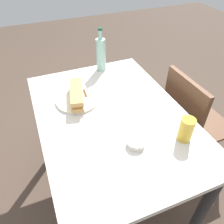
{
  "coord_description": "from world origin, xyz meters",
  "views": [
    {
      "loc": [
        0.87,
        -0.35,
        1.55
      ],
      "look_at": [
        0.0,
        0.0,
        0.76
      ],
      "focal_mm": 35.77,
      "sensor_mm": 36.0,
      "label": 1
    }
  ],
  "objects_px": {
    "chair_far": "(190,121)",
    "baguette_sandwich_near": "(77,95)",
    "water_bottle": "(101,54)",
    "dining_table": "(112,130)",
    "plate_near": "(77,100)",
    "knife_near": "(86,97)",
    "olive_bowl": "(136,143)",
    "beer_glass": "(186,129)"
  },
  "relations": [
    {
      "from": "water_bottle",
      "to": "beer_glass",
      "type": "distance_m",
      "value": 0.81
    },
    {
      "from": "water_bottle",
      "to": "knife_near",
      "type": "bearing_deg",
      "value": -34.07
    },
    {
      "from": "water_bottle",
      "to": "beer_glass",
      "type": "xyz_separation_m",
      "value": [
        0.79,
        0.15,
        -0.06
      ]
    },
    {
      "from": "dining_table",
      "to": "knife_near",
      "type": "height_order",
      "value": "knife_near"
    },
    {
      "from": "dining_table",
      "to": "water_bottle",
      "type": "relative_size",
      "value": 3.76
    },
    {
      "from": "baguette_sandwich_near",
      "to": "olive_bowl",
      "type": "relative_size",
      "value": 2.95
    },
    {
      "from": "chair_far",
      "to": "knife_near",
      "type": "distance_m",
      "value": 0.76
    },
    {
      "from": "baguette_sandwich_near",
      "to": "plate_near",
      "type": "bearing_deg",
      "value": 0.0
    },
    {
      "from": "chair_far",
      "to": "baguette_sandwich_near",
      "type": "relative_size",
      "value": 3.16
    },
    {
      "from": "plate_near",
      "to": "knife_near",
      "type": "height_order",
      "value": "knife_near"
    },
    {
      "from": "water_bottle",
      "to": "olive_bowl",
      "type": "bearing_deg",
      "value": -7.04
    },
    {
      "from": "chair_far",
      "to": "baguette_sandwich_near",
      "type": "distance_m",
      "value": 0.82
    },
    {
      "from": "dining_table",
      "to": "water_bottle",
      "type": "xyz_separation_m",
      "value": [
        -0.49,
        0.12,
        0.24
      ]
    },
    {
      "from": "baguette_sandwich_near",
      "to": "water_bottle",
      "type": "relative_size",
      "value": 0.89
    },
    {
      "from": "olive_bowl",
      "to": "chair_far",
      "type": "bearing_deg",
      "value": 113.39
    },
    {
      "from": "dining_table",
      "to": "plate_near",
      "type": "distance_m",
      "value": 0.27
    },
    {
      "from": "water_bottle",
      "to": "olive_bowl",
      "type": "xyz_separation_m",
      "value": [
        0.74,
        -0.09,
        -0.11
      ]
    },
    {
      "from": "knife_near",
      "to": "olive_bowl",
      "type": "bearing_deg",
      "value": 14.47
    },
    {
      "from": "plate_near",
      "to": "beer_glass",
      "type": "relative_size",
      "value": 2.02
    },
    {
      "from": "chair_far",
      "to": "baguette_sandwich_near",
      "type": "xyz_separation_m",
      "value": [
        -0.19,
        -0.74,
        0.3
      ]
    },
    {
      "from": "baguette_sandwich_near",
      "to": "dining_table",
      "type": "bearing_deg",
      "value": 37.12
    },
    {
      "from": "knife_near",
      "to": "water_bottle",
      "type": "height_order",
      "value": "water_bottle"
    },
    {
      "from": "chair_far",
      "to": "beer_glass",
      "type": "distance_m",
      "value": 0.55
    },
    {
      "from": "beer_glass",
      "to": "olive_bowl",
      "type": "bearing_deg",
      "value": -101.71
    },
    {
      "from": "plate_near",
      "to": "olive_bowl",
      "type": "xyz_separation_m",
      "value": [
        0.44,
        0.17,
        0.01
      ]
    },
    {
      "from": "knife_near",
      "to": "plate_near",
      "type": "bearing_deg",
      "value": -91.3
    },
    {
      "from": "plate_near",
      "to": "water_bottle",
      "type": "bearing_deg",
      "value": 139.08
    },
    {
      "from": "plate_near",
      "to": "water_bottle",
      "type": "distance_m",
      "value": 0.41
    },
    {
      "from": "plate_near",
      "to": "olive_bowl",
      "type": "relative_size",
      "value": 2.78
    },
    {
      "from": "beer_glass",
      "to": "dining_table",
      "type": "bearing_deg",
      "value": -138.59
    },
    {
      "from": "chair_far",
      "to": "beer_glass",
      "type": "height_order",
      "value": "beer_glass"
    },
    {
      "from": "baguette_sandwich_near",
      "to": "beer_glass",
      "type": "bearing_deg",
      "value": 39.79
    },
    {
      "from": "chair_far",
      "to": "olive_bowl",
      "type": "relative_size",
      "value": 9.34
    },
    {
      "from": "knife_near",
      "to": "baguette_sandwich_near",
      "type": "bearing_deg",
      "value": -91.3
    },
    {
      "from": "chair_far",
      "to": "knife_near",
      "type": "relative_size",
      "value": 4.71
    },
    {
      "from": "dining_table",
      "to": "plate_near",
      "type": "bearing_deg",
      "value": -142.88
    },
    {
      "from": "chair_far",
      "to": "plate_near",
      "type": "xyz_separation_m",
      "value": [
        -0.19,
        -0.74,
        0.26
      ]
    },
    {
      "from": "chair_far",
      "to": "olive_bowl",
      "type": "height_order",
      "value": "chair_far"
    },
    {
      "from": "plate_near",
      "to": "baguette_sandwich_near",
      "type": "xyz_separation_m",
      "value": [
        -0.0,
        0.0,
        0.04
      ]
    },
    {
      "from": "plate_near",
      "to": "knife_near",
      "type": "relative_size",
      "value": 1.4
    },
    {
      "from": "dining_table",
      "to": "beer_glass",
      "type": "height_order",
      "value": "beer_glass"
    },
    {
      "from": "plate_near",
      "to": "baguette_sandwich_near",
      "type": "height_order",
      "value": "baguette_sandwich_near"
    }
  ]
}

